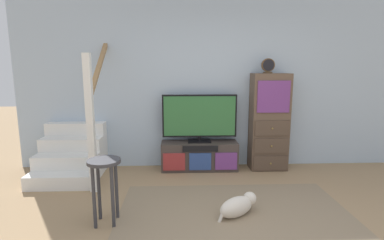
# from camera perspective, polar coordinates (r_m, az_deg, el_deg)

# --- Properties ---
(back_wall) EXTENTS (6.40, 0.12, 2.70)m
(back_wall) POSITION_cam_1_polar(r_m,az_deg,el_deg) (4.90, 4.82, 6.86)
(back_wall) COLOR #A8BCD1
(back_wall) RESTS_ON ground_plane
(area_rug) EXTENTS (2.60, 1.80, 0.01)m
(area_rug) POSITION_cam_1_polar(r_m,az_deg,el_deg) (3.46, 8.41, -18.01)
(area_rug) COLOR #847056
(area_rug) RESTS_ON ground_plane
(media_console) EXTENTS (1.21, 0.38, 0.45)m
(media_console) POSITION_cam_1_polar(r_m,az_deg,el_deg) (4.81, 1.43, -6.84)
(media_console) COLOR #423833
(media_console) RESTS_ON ground_plane
(television) EXTENTS (1.17, 0.22, 0.75)m
(television) POSITION_cam_1_polar(r_m,az_deg,el_deg) (4.68, 1.45, 0.58)
(television) COLOR black
(television) RESTS_ON media_console
(side_cabinet) EXTENTS (0.58, 0.38, 1.53)m
(side_cabinet) POSITION_cam_1_polar(r_m,az_deg,el_deg) (4.88, 14.50, -0.40)
(side_cabinet) COLOR brown
(side_cabinet) RESTS_ON ground_plane
(desk_clock) EXTENTS (0.20, 0.08, 0.23)m
(desk_clock) POSITION_cam_1_polar(r_m,az_deg,el_deg) (4.77, 14.32, 9.99)
(desk_clock) COLOR #4C3823
(desk_clock) RESTS_ON side_cabinet
(staircase) EXTENTS (1.00, 1.36, 2.20)m
(staircase) POSITION_cam_1_polar(r_m,az_deg,el_deg) (5.04, -21.20, -5.02)
(staircase) COLOR white
(staircase) RESTS_ON ground_plane
(bar_stool_near) EXTENTS (0.34, 0.34, 0.70)m
(bar_stool_near) POSITION_cam_1_polar(r_m,az_deg,el_deg) (3.25, -16.35, -10.28)
(bar_stool_near) COLOR #333338
(bar_stool_near) RESTS_ON ground_plane
(dog) EXTENTS (0.49, 0.41, 0.23)m
(dog) POSITION_cam_1_polar(r_m,az_deg,el_deg) (3.47, 8.80, -15.88)
(dog) COLOR beige
(dog) RESTS_ON ground_plane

